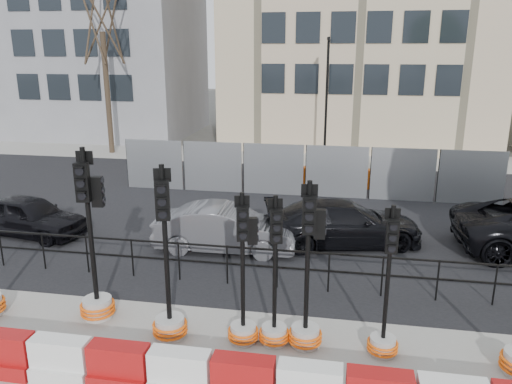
# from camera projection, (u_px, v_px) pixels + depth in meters

# --- Properties ---
(ground) EXTENTS (120.00, 120.00, 0.00)m
(ground) POSITION_uv_depth(u_px,v_px,m) (269.00, 314.00, 10.68)
(ground) COLOR #51514C
(ground) RESTS_ON ground
(road) EXTENTS (40.00, 14.00, 0.03)m
(road) POSITION_uv_depth(u_px,v_px,m) (299.00, 212.00, 17.30)
(road) COLOR black
(road) RESTS_ON ground
(sidewalk_far) EXTENTS (40.00, 4.00, 0.02)m
(sidewalk_far) POSITION_uv_depth(u_px,v_px,m) (315.00, 158.00, 25.82)
(sidewalk_far) COLOR gray
(sidewalk_far) RESTS_ON ground
(building_grey) EXTENTS (11.00, 9.06, 14.00)m
(building_grey) POSITION_uv_depth(u_px,v_px,m) (105.00, 24.00, 31.88)
(building_grey) COLOR gray
(building_grey) RESTS_ON ground
(kerb_railing) EXTENTS (18.00, 0.04, 1.00)m
(kerb_railing) POSITION_uv_depth(u_px,v_px,m) (277.00, 262.00, 11.63)
(kerb_railing) COLOR black
(kerb_railing) RESTS_ON ground
(heras_fencing) EXTENTS (14.33, 1.72, 2.00)m
(heras_fencing) POSITION_uv_depth(u_px,v_px,m) (294.00, 173.00, 19.76)
(heras_fencing) COLOR #93969B
(heras_fencing) RESTS_ON ground
(lamp_post_far) EXTENTS (0.12, 0.56, 6.00)m
(lamp_post_far) POSITION_uv_depth(u_px,v_px,m) (326.00, 97.00, 23.88)
(lamp_post_far) COLOR black
(lamp_post_far) RESTS_ON ground
(tree_bare_far) EXTENTS (2.00, 2.00, 9.00)m
(tree_bare_far) POSITION_uv_depth(u_px,v_px,m) (102.00, 24.00, 25.34)
(tree_bare_far) COLOR #473828
(tree_bare_far) RESTS_ON ground
(barrier_row) EXTENTS (13.60, 0.50, 0.80)m
(barrier_row) POSITION_uv_depth(u_px,v_px,m) (243.00, 382.00, 7.93)
(barrier_row) COLOR #AD0D18
(barrier_row) RESTS_ON ground
(traffic_signal_b) EXTENTS (0.72, 0.72, 3.66)m
(traffic_signal_b) POSITION_uv_depth(u_px,v_px,m) (95.00, 280.00, 10.30)
(traffic_signal_b) COLOR beige
(traffic_signal_b) RESTS_ON ground
(traffic_signal_c) EXTENTS (0.69, 0.69, 3.49)m
(traffic_signal_c) POSITION_uv_depth(u_px,v_px,m) (169.00, 305.00, 9.62)
(traffic_signal_c) COLOR beige
(traffic_signal_c) RESTS_ON ground
(traffic_signal_d) EXTENTS (0.59, 0.59, 3.02)m
(traffic_signal_d) POSITION_uv_depth(u_px,v_px,m) (244.00, 309.00, 9.47)
(traffic_signal_d) COLOR beige
(traffic_signal_d) RESTS_ON ground
(traffic_signal_e) EXTENTS (0.59, 0.59, 2.98)m
(traffic_signal_e) POSITION_uv_depth(u_px,v_px,m) (274.00, 315.00, 9.45)
(traffic_signal_e) COLOR beige
(traffic_signal_e) RESTS_ON ground
(traffic_signal_f) EXTENTS (0.64, 0.64, 3.27)m
(traffic_signal_f) POSITION_uv_depth(u_px,v_px,m) (307.00, 309.00, 9.33)
(traffic_signal_f) COLOR beige
(traffic_signal_f) RESTS_ON ground
(traffic_signal_g) EXTENTS (0.57, 0.57, 2.91)m
(traffic_signal_g) POSITION_uv_depth(u_px,v_px,m) (384.00, 326.00, 9.11)
(traffic_signal_g) COLOR beige
(traffic_signal_g) RESTS_ON ground
(car_a) EXTENTS (2.71, 4.09, 1.22)m
(car_a) POSITION_uv_depth(u_px,v_px,m) (29.00, 216.00, 15.05)
(car_a) COLOR black
(car_a) RESTS_ON ground
(car_b) EXTENTS (1.70, 4.05, 1.30)m
(car_b) POSITION_uv_depth(u_px,v_px,m) (225.00, 229.00, 13.88)
(car_b) COLOR #54555A
(car_b) RESTS_ON ground
(car_c) EXTENTS (3.85, 5.32, 1.30)m
(car_c) POSITION_uv_depth(u_px,v_px,m) (343.00, 223.00, 14.34)
(car_c) COLOR black
(car_c) RESTS_ON ground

